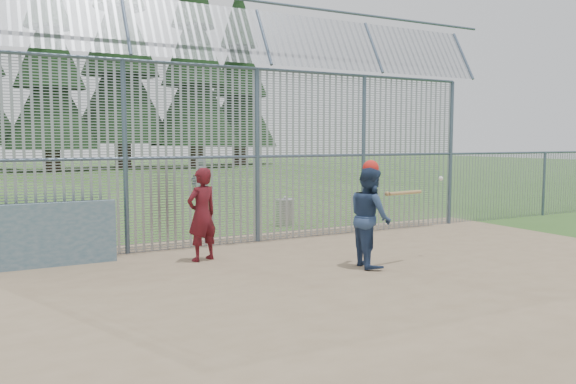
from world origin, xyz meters
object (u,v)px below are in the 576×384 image
dugout_wall (46,235)px  trash_can (285,212)px  batter (370,217)px  onlooker (202,214)px

dugout_wall → trash_can: size_ratio=3.05×
batter → onlooker: batter is taller
batter → trash_can: (1.05, 5.37, -0.57)m
batter → trash_can: bearing=1.9°
dugout_wall → batter: 6.02m
dugout_wall → onlooker: bearing=-16.1°
dugout_wall → onlooker: 2.88m
onlooker → trash_can: bearing=-155.2°
onlooker → trash_can: onlooker is taller
onlooker → dugout_wall: bearing=-34.3°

